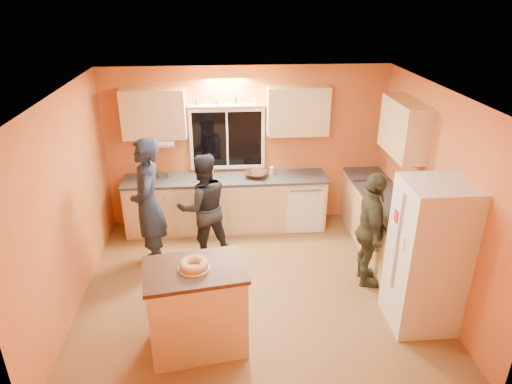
{
  "coord_description": "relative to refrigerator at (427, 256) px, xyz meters",
  "views": [
    {
      "loc": [
        -0.39,
        -5.02,
        3.69
      ],
      "look_at": [
        0.04,
        0.4,
        1.22
      ],
      "focal_mm": 32.0,
      "sensor_mm": 36.0,
      "label": 1
    }
  ],
  "objects": [
    {
      "name": "person_right",
      "position": [
        -0.39,
        0.82,
        -0.11
      ],
      "size": [
        0.51,
        0.97,
        1.59
      ],
      "primitive_type": "imported",
      "rotation": [
        0.0,
        0.0,
        1.44
      ],
      "color": "#303220",
      "rests_on": "ground"
    },
    {
      "name": "refrigerator",
      "position": [
        0.0,
        0.0,
        0.0
      ],
      "size": [
        0.72,
        0.7,
        1.8
      ],
      "primitive_type": "cube",
      "color": "silver",
      "rests_on": "ground"
    },
    {
      "name": "right_counter",
      "position": [
        0.06,
        1.3,
        -0.45
      ],
      "size": [
        0.62,
        1.84,
        0.9
      ],
      "color": "tan",
      "rests_on": "ground"
    },
    {
      "name": "person_left",
      "position": [
        -3.31,
        1.5,
        0.05
      ],
      "size": [
        0.51,
        0.73,
        1.9
      ],
      "primitive_type": "imported",
      "rotation": [
        0.0,
        0.0,
        -1.48
      ],
      "color": "black",
      "rests_on": "ground"
    },
    {
      "name": "utensil_crock",
      "position": [
        -2.5,
        2.47,
        0.09
      ],
      "size": [
        0.14,
        0.14,
        0.17
      ],
      "primitive_type": "cylinder",
      "color": "beige",
      "rests_on": "back_counter"
    },
    {
      "name": "person_center",
      "position": [
        -2.57,
        1.69,
        -0.11
      ],
      "size": [
        0.92,
        0.81,
        1.59
      ],
      "primitive_type": "imported",
      "rotation": [
        0.0,
        0.0,
        3.45
      ],
      "color": "black",
      "rests_on": "ground"
    },
    {
      "name": "bundt_pastry",
      "position": [
        -2.61,
        -0.21,
        0.16
      ],
      "size": [
        0.31,
        0.31,
        0.09
      ],
      "primitive_type": "torus",
      "color": "tan",
      "rests_on": "island"
    },
    {
      "name": "back_counter",
      "position": [
        -1.88,
        2.5,
        -0.45
      ],
      "size": [
        4.23,
        0.62,
        0.9
      ],
      "color": "tan",
      "rests_on": "ground"
    },
    {
      "name": "mixing_bowl",
      "position": [
        -1.75,
        2.5,
        0.04
      ],
      "size": [
        0.45,
        0.45,
        0.09
      ],
      "primitive_type": "imported",
      "rotation": [
        0.0,
        0.0,
        -0.35
      ],
      "color": "black",
      "rests_on": "back_counter"
    },
    {
      "name": "island",
      "position": [
        -2.61,
        -0.21,
        -0.38
      ],
      "size": [
        1.15,
        0.87,
        1.02
      ],
      "rotation": [
        0.0,
        0.0,
        0.15
      ],
      "color": "tan",
      "rests_on": "ground"
    },
    {
      "name": "red_box",
      "position": [
        0.08,
        2.03,
        0.04
      ],
      "size": [
        0.19,
        0.16,
        0.07
      ],
      "primitive_type": "cube",
      "rotation": [
        0.0,
        0.0,
        0.3
      ],
      "color": "#A12018",
      "rests_on": "right_counter"
    },
    {
      "name": "potted_plant",
      "position": [
        0.0,
        0.81,
        0.16
      ],
      "size": [
        0.29,
        0.25,
        0.31
      ],
      "primitive_type": "imported",
      "rotation": [
        0.0,
        0.0,
        0.04
      ],
      "color": "gray",
      "rests_on": "right_counter"
    },
    {
      "name": "room_shell",
      "position": [
        -1.77,
        1.21,
        0.72
      ],
      "size": [
        4.54,
        4.04,
        2.61
      ],
      "color": "orange",
      "rests_on": "ground"
    },
    {
      "name": "ground",
      "position": [
        -1.89,
        0.8,
        -0.9
      ],
      "size": [
        4.5,
        4.5,
        0.0
      ],
      "primitive_type": "plane",
      "color": "brown",
      "rests_on": "ground"
    }
  ]
}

